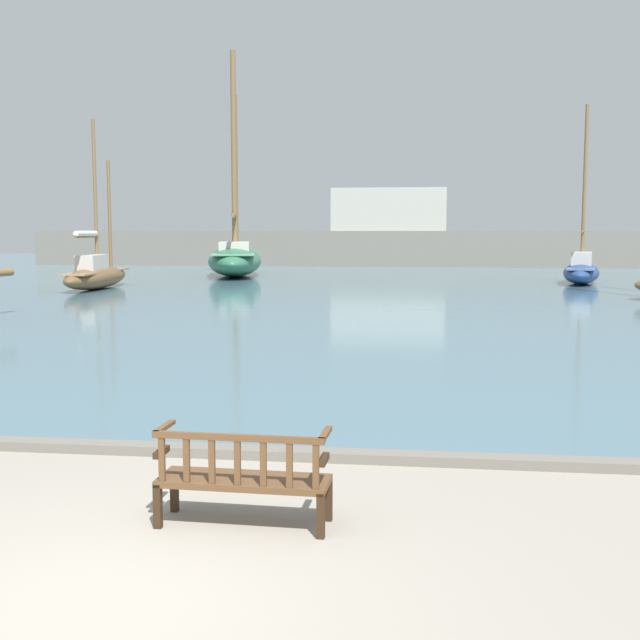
{
  "coord_description": "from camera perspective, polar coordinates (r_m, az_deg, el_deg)",
  "views": [
    {
      "loc": [
        2.36,
        -5.47,
        2.75
      ],
      "look_at": [
        0.36,
        10.0,
        1.0
      ],
      "focal_mm": 45.0,
      "sensor_mm": 36.0,
      "label": 1
    }
  ],
  "objects": [
    {
      "name": "sailboat_mid_port",
      "position": [
        47.72,
        -6.07,
        4.49
      ],
      "size": [
        5.27,
        13.26,
        13.02
      ],
      "color": "#2D6647",
      "rests_on": "harbor_water"
    },
    {
      "name": "sailboat_nearest_starboard",
      "position": [
        42.52,
        18.1,
        3.4
      ],
      "size": [
        2.97,
        6.3,
        8.87
      ],
      "color": "navy",
      "rests_on": "harbor_water"
    },
    {
      "name": "harbor_water",
      "position": [
        49.6,
        4.63,
        3.24
      ],
      "size": [
        100.0,
        80.0,
        0.08
      ],
      "primitive_type": "cube",
      "color": "slate",
      "rests_on": "ground"
    },
    {
      "name": "park_bench",
      "position": [
        7.62,
        -5.5,
        -11.03
      ],
      "size": [
        1.62,
        0.58,
        0.92
      ],
      "color": "#322113",
      "rests_on": "ground"
    },
    {
      "name": "ground_plane",
      "position": [
        6.56,
        -15.3,
        -18.6
      ],
      "size": [
        160.0,
        160.0,
        0.0
      ],
      "primitive_type": "plane",
      "color": "gray"
    },
    {
      "name": "quay_edge_kerb",
      "position": [
        9.98,
        -6.69,
        -9.27
      ],
      "size": [
        40.0,
        0.3,
        0.12
      ],
      "primitive_type": "cube",
      "color": "slate",
      "rests_on": "ground"
    },
    {
      "name": "far_breakwater",
      "position": [
        60.08,
        5.1,
        5.4
      ],
      "size": [
        54.97,
        2.4,
        5.85
      ],
      "color": "slate",
      "rests_on": "ground"
    },
    {
      "name": "sailboat_mid_starboard",
      "position": [
        38.19,
        -15.65,
        3.19
      ],
      "size": [
        1.93,
        6.98,
        7.68
      ],
      "color": "brown",
      "rests_on": "harbor_water"
    }
  ]
}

